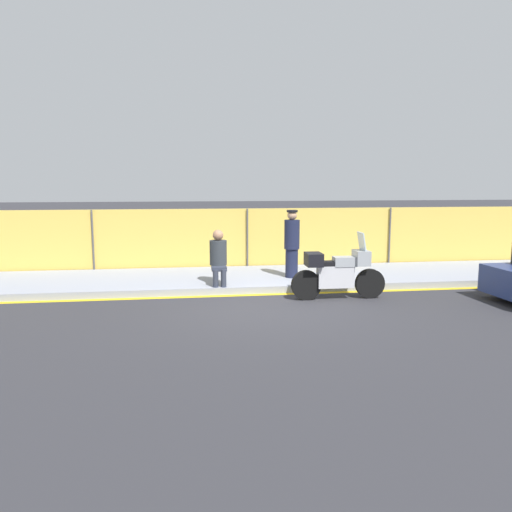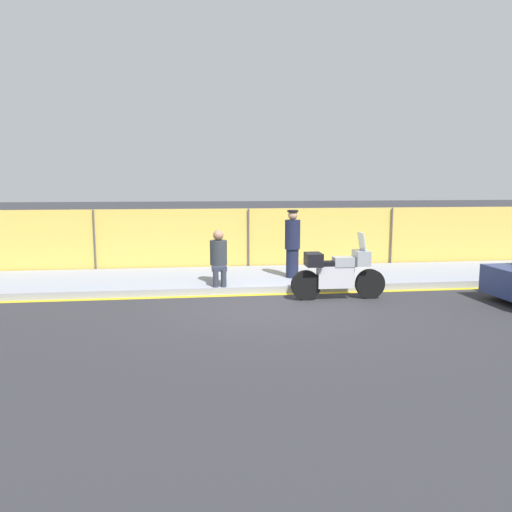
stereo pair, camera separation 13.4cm
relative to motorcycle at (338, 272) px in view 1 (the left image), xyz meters
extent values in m
plane|color=#2D2D33|center=(-1.62, -0.60, -0.63)|extent=(120.00, 120.00, 0.00)
cube|color=#8E93A3|center=(-1.62, 2.30, -0.54)|extent=(33.31, 3.09, 0.17)
cube|color=gold|center=(-1.62, 0.66, -0.63)|extent=(33.31, 0.18, 0.01)
cube|color=gold|center=(-1.62, 3.93, 0.32)|extent=(31.65, 0.08, 1.90)
cylinder|color=#4C4C51|center=(-6.11, 3.83, 0.32)|extent=(0.05, 0.05, 1.90)
cylinder|color=#4C4C51|center=(-1.62, 3.83, 0.32)|extent=(0.05, 0.05, 1.90)
cylinder|color=#4C4C51|center=(2.86, 3.83, 0.32)|extent=(0.05, 0.05, 1.90)
cylinder|color=black|center=(0.78, -0.01, -0.29)|extent=(0.69, 0.15, 0.69)
cylinder|color=black|center=(-0.74, 0.01, -0.29)|extent=(0.69, 0.15, 0.69)
cube|color=silver|center=(-0.05, 0.00, -0.10)|extent=(0.84, 0.29, 0.51)
cube|color=#999EA3|center=(0.16, 0.00, 0.25)|extent=(0.53, 0.32, 0.22)
cube|color=black|center=(-0.15, 0.00, 0.21)|extent=(0.60, 0.29, 0.10)
cube|color=#999EA3|center=(0.55, -0.01, 0.33)|extent=(0.33, 0.48, 0.34)
cube|color=silver|center=(0.55, -0.01, 0.71)|extent=(0.11, 0.42, 0.42)
cube|color=black|center=(-0.57, 0.01, 0.31)|extent=(0.37, 0.51, 0.30)
cylinder|color=#191E38|center=(-0.68, 1.87, -0.07)|extent=(0.33, 0.33, 0.76)
cylinder|color=#191E38|center=(-0.68, 1.87, 0.69)|extent=(0.40, 0.40, 0.76)
sphere|color=tan|center=(-0.68, 1.87, 1.20)|extent=(0.25, 0.25, 0.25)
cylinder|color=black|center=(-0.68, 1.87, 1.30)|extent=(0.29, 0.29, 0.06)
cylinder|color=#2D3342|center=(-2.76, 0.87, -0.24)|extent=(0.14, 0.14, 0.43)
cylinder|color=#2D3342|center=(-2.57, 0.87, -0.24)|extent=(0.14, 0.14, 0.43)
cube|color=#2D3342|center=(-2.66, 1.08, -0.03)|extent=(0.36, 0.43, 0.10)
cylinder|color=#2D3338|center=(-2.66, 1.29, 0.33)|extent=(0.42, 0.42, 0.61)
sphere|color=#A37556|center=(-2.66, 1.29, 0.76)|extent=(0.26, 0.26, 0.26)
cylinder|color=black|center=(4.14, -0.28, -0.33)|extent=(0.61, 0.24, 0.60)
camera|label=1|loc=(-3.43, -10.93, 2.06)|focal=35.00mm
camera|label=2|loc=(-3.30, -10.95, 2.06)|focal=35.00mm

